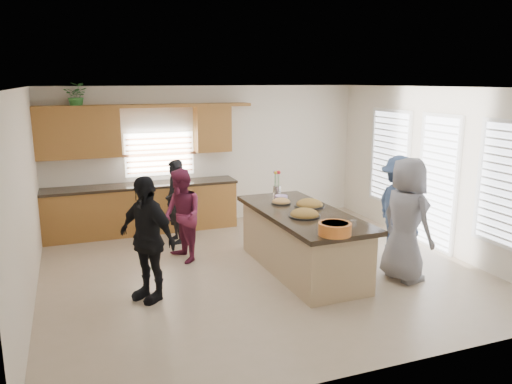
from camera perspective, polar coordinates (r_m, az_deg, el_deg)
name	(u,v)px	position (r m, az deg, el deg)	size (l,w,h in m)	color
floor	(261,270)	(7.91, 0.54, -8.88)	(6.50, 6.50, 0.00)	tan
room_shell	(261,149)	(7.42, 0.57, 4.90)	(6.52, 6.02, 2.81)	silver
back_cabinetry	(139,186)	(9.87, -13.25, 0.67)	(4.08, 0.66, 2.46)	olive
right_wall_glazing	(440,174)	(9.07, 20.24, 1.95)	(0.06, 4.00, 2.25)	white
island	(302,242)	(7.77, 5.26, -5.77)	(1.21, 2.73, 0.95)	tan
platter_front	(305,215)	(7.33, 5.57, -2.62)	(0.47, 0.47, 0.19)	black
platter_mid	(310,205)	(7.93, 6.13, -1.47)	(0.47, 0.47, 0.19)	black
platter_back	(281,202)	(8.08, 2.90, -1.15)	(0.33, 0.33, 0.13)	black
salad_bowl	(335,228)	(6.52, 9.00, -4.10)	(0.43, 0.43, 0.16)	orange
clear_cup	(353,223)	(6.94, 11.07, -3.53)	(0.08, 0.08, 0.09)	white
plate_stack	(281,197)	(8.42, 2.89, -0.58)	(0.22, 0.22, 0.05)	#B08FD0
flower_vase	(277,182)	(8.74, 2.43, 1.14)	(0.14, 0.14, 0.41)	silver
potted_plant	(77,96)	(9.69, -19.79, 10.32)	(0.42, 0.36, 0.46)	#347E32
woman_left_back	(175,202)	(9.13, -9.20, -1.09)	(0.55, 0.36, 1.52)	black
woman_left_mid	(182,216)	(8.14, -8.49, -2.72)	(0.74, 0.58, 1.53)	maroon
woman_left_front	(147,239)	(6.79, -12.39, -5.22)	(1.00, 0.42, 1.70)	black
woman_right_back	(398,208)	(8.49, 15.97, -1.76)	(1.11, 0.64, 1.72)	navy
woman_right_front	(406,220)	(7.59, 16.79, -3.06)	(0.90, 0.58, 1.83)	slate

